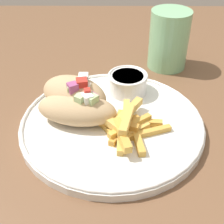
{
  "coord_description": "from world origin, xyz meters",
  "views": [
    {
      "loc": [
        0.01,
        -0.45,
        1.07
      ],
      "look_at": [
        0.01,
        -0.04,
        0.76
      ],
      "focal_mm": 50.0,
      "sensor_mm": 36.0,
      "label": 1
    }
  ],
  "objects_px": {
    "plate": "(112,123)",
    "pita_sandwich_near": "(77,109)",
    "fries_pile": "(125,126)",
    "sauce_ramekin": "(128,82)",
    "water_glass": "(168,42)",
    "pita_sandwich_far": "(75,93)"
  },
  "relations": [
    {
      "from": "plate",
      "to": "pita_sandwich_near",
      "type": "height_order",
      "value": "pita_sandwich_near"
    },
    {
      "from": "pita_sandwich_near",
      "to": "fries_pile",
      "type": "height_order",
      "value": "pita_sandwich_near"
    },
    {
      "from": "sauce_ramekin",
      "to": "fries_pile",
      "type": "bearing_deg",
      "value": -94.02
    },
    {
      "from": "pita_sandwich_near",
      "to": "pita_sandwich_far",
      "type": "bearing_deg",
      "value": 111.45
    },
    {
      "from": "fries_pile",
      "to": "sauce_ramekin",
      "type": "bearing_deg",
      "value": 85.98
    },
    {
      "from": "sauce_ramekin",
      "to": "water_glass",
      "type": "bearing_deg",
      "value": 54.55
    },
    {
      "from": "pita_sandwich_far",
      "to": "fries_pile",
      "type": "height_order",
      "value": "pita_sandwich_far"
    },
    {
      "from": "pita_sandwich_near",
      "to": "water_glass",
      "type": "height_order",
      "value": "water_glass"
    },
    {
      "from": "sauce_ramekin",
      "to": "water_glass",
      "type": "height_order",
      "value": "water_glass"
    },
    {
      "from": "fries_pile",
      "to": "sauce_ramekin",
      "type": "xyz_separation_m",
      "value": [
        0.01,
        0.12,
        0.01
      ]
    },
    {
      "from": "plate",
      "to": "pita_sandwich_far",
      "type": "xyz_separation_m",
      "value": [
        -0.07,
        0.04,
        0.04
      ]
    },
    {
      "from": "pita_sandwich_near",
      "to": "sauce_ramekin",
      "type": "relative_size",
      "value": 1.87
    },
    {
      "from": "pita_sandwich_far",
      "to": "sauce_ramekin",
      "type": "bearing_deg",
      "value": 57.37
    },
    {
      "from": "water_glass",
      "to": "plate",
      "type": "bearing_deg",
      "value": -118.7
    },
    {
      "from": "plate",
      "to": "fries_pile",
      "type": "relative_size",
      "value": 2.33
    },
    {
      "from": "plate",
      "to": "sauce_ramekin",
      "type": "relative_size",
      "value": 4.1
    },
    {
      "from": "pita_sandwich_far",
      "to": "water_glass",
      "type": "bearing_deg",
      "value": 71.99
    },
    {
      "from": "water_glass",
      "to": "pita_sandwich_far",
      "type": "bearing_deg",
      "value": -135.34
    },
    {
      "from": "plate",
      "to": "pita_sandwich_near",
      "type": "xyz_separation_m",
      "value": [
        -0.06,
        0.0,
        0.03
      ]
    },
    {
      "from": "fries_pile",
      "to": "pita_sandwich_far",
      "type": "bearing_deg",
      "value": 143.99
    },
    {
      "from": "plate",
      "to": "sauce_ramekin",
      "type": "height_order",
      "value": "sauce_ramekin"
    },
    {
      "from": "pita_sandwich_near",
      "to": "sauce_ramekin",
      "type": "bearing_deg",
      "value": 56.12
    }
  ]
}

